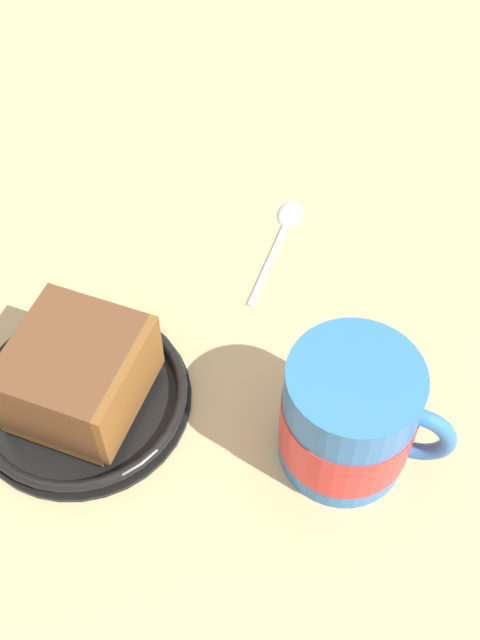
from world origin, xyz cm
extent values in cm
cube|color=tan|center=(0.00, 0.00, -1.63)|extent=(157.97, 157.97, 3.26)
cylinder|color=black|center=(-2.19, 1.77, 0.33)|extent=(14.80, 14.80, 0.66)
torus|color=black|center=(-2.19, 1.77, 1.03)|extent=(14.36, 14.36, 0.74)
cube|color=brown|center=(-2.19, 1.77, 0.96)|extent=(10.11, 9.39, 0.60)
cube|color=brown|center=(-2.19, 1.77, 3.80)|extent=(10.11, 9.39, 5.09)
cube|color=brown|center=(-3.26, -2.09, 3.80)|extent=(8.29, 2.83, 5.09)
cylinder|color=#3372BF|center=(-4.37, -15.77, 4.53)|extent=(8.14, 8.14, 9.06)
cylinder|color=red|center=(-4.37, -15.77, 3.71)|extent=(8.31, 8.31, 4.27)
cylinder|color=brown|center=(-4.37, -15.77, 6.79)|extent=(7.17, 7.17, 0.40)
torus|color=#3372BF|center=(-5.28, -19.74, 4.53)|extent=(2.13, 5.13, 5.02)
ellipsoid|color=silver|center=(16.78, -11.42, 0.40)|extent=(3.41, 2.70, 0.80)
cylinder|color=silver|center=(11.16, -9.94, 0.25)|extent=(8.47, 2.67, 0.50)
camera|label=1|loc=(-28.58, -11.32, 45.94)|focal=43.78mm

